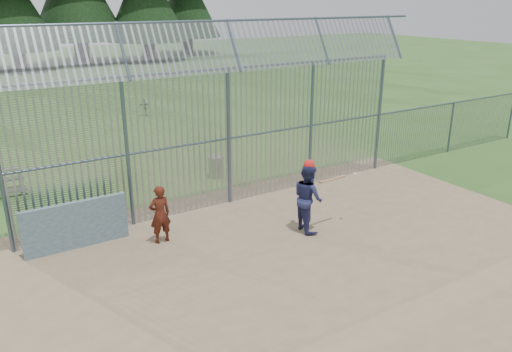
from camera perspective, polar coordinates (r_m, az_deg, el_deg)
ground at (r=12.47m, az=4.89°, el=-8.28°), size 120.00×120.00×0.00m
dirt_infield at (r=12.12m, az=6.32°, el=-9.16°), size 14.00×10.00×0.02m
dugout_wall at (r=12.95m, az=-19.88°, el=-5.30°), size 2.50×0.12×1.20m
batter at (r=13.06m, az=5.95°, el=-2.48°), size 0.81×0.97×1.82m
onlooker at (r=12.63m, az=-10.93°, el=-4.33°), size 0.56×0.37×1.50m
bg_kid_seated at (r=26.96m, az=-12.62°, el=7.68°), size 0.57×0.47×0.91m
batting_gear at (r=12.83m, az=6.60°, el=0.95°), size 1.50×0.49×0.65m
trash_can at (r=17.15m, az=-4.59°, el=1.07°), size 0.56×0.56×0.82m
backstop_fence at (r=15.27m, az=2.97°, el=6.50°), size 20.09×0.81×5.30m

